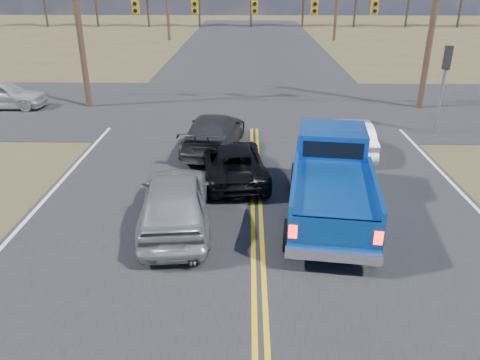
{
  "coord_description": "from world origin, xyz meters",
  "views": [
    {
      "loc": [
        -0.28,
        -6.96,
        6.66
      ],
      "look_at": [
        -0.49,
        4.73,
        1.5
      ],
      "focal_mm": 35.0,
      "sensor_mm": 36.0,
      "label": 1
    }
  ],
  "objects_px": {
    "silver_suv": "(175,200)",
    "cross_car_west": "(4,95)",
    "white_car_queue": "(349,136)",
    "pickup_truck": "(331,181)",
    "black_suv": "(233,162)",
    "dgrey_car_queue": "(214,132)"
  },
  "relations": [
    {
      "from": "silver_suv",
      "to": "cross_car_west",
      "type": "xyz_separation_m",
      "value": [
        -11.04,
        12.71,
        -0.09
      ]
    },
    {
      "from": "white_car_queue",
      "to": "cross_car_west",
      "type": "xyz_separation_m",
      "value": [
        -17.16,
        6.44,
        0.04
      ]
    },
    {
      "from": "pickup_truck",
      "to": "black_suv",
      "type": "xyz_separation_m",
      "value": [
        -2.97,
        2.65,
        -0.48
      ]
    },
    {
      "from": "dgrey_car_queue",
      "to": "cross_car_west",
      "type": "xyz_separation_m",
      "value": [
        -11.69,
        6.25,
        -0.0
      ]
    },
    {
      "from": "white_car_queue",
      "to": "cross_car_west",
      "type": "relative_size",
      "value": 0.98
    },
    {
      "from": "silver_suv",
      "to": "black_suv",
      "type": "xyz_separation_m",
      "value": [
        1.53,
        3.45,
        -0.19
      ]
    },
    {
      "from": "white_car_queue",
      "to": "cross_car_west",
      "type": "height_order",
      "value": "cross_car_west"
    },
    {
      "from": "pickup_truck",
      "to": "white_car_queue",
      "type": "height_order",
      "value": "pickup_truck"
    },
    {
      "from": "black_suv",
      "to": "dgrey_car_queue",
      "type": "height_order",
      "value": "dgrey_car_queue"
    },
    {
      "from": "pickup_truck",
      "to": "dgrey_car_queue",
      "type": "height_order",
      "value": "pickup_truck"
    },
    {
      "from": "silver_suv",
      "to": "cross_car_west",
      "type": "relative_size",
      "value": 1.13
    },
    {
      "from": "silver_suv",
      "to": "black_suv",
      "type": "distance_m",
      "value": 3.78
    },
    {
      "from": "white_car_queue",
      "to": "dgrey_car_queue",
      "type": "height_order",
      "value": "dgrey_car_queue"
    },
    {
      "from": "silver_suv",
      "to": "cross_car_west",
      "type": "height_order",
      "value": "silver_suv"
    },
    {
      "from": "dgrey_car_queue",
      "to": "black_suv",
      "type": "bearing_deg",
      "value": 113.24
    },
    {
      "from": "pickup_truck",
      "to": "silver_suv",
      "type": "relative_size",
      "value": 1.32
    },
    {
      "from": "white_car_queue",
      "to": "pickup_truck",
      "type": "bearing_deg",
      "value": 73.64
    },
    {
      "from": "dgrey_car_queue",
      "to": "pickup_truck",
      "type": "bearing_deg",
      "value": 131.15
    },
    {
      "from": "black_suv",
      "to": "dgrey_car_queue",
      "type": "xyz_separation_m",
      "value": [
        -0.88,
        3.01,
        0.1
      ]
    },
    {
      "from": "black_suv",
      "to": "white_car_queue",
      "type": "relative_size",
      "value": 1.09
    },
    {
      "from": "pickup_truck",
      "to": "dgrey_car_queue",
      "type": "distance_m",
      "value": 6.86
    },
    {
      "from": "pickup_truck",
      "to": "black_suv",
      "type": "bearing_deg",
      "value": 145.95
    }
  ]
}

